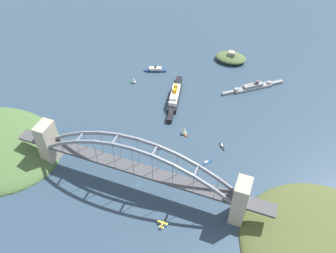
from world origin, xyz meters
TOP-DOWN VIEW (x-y plane):
  - ground_plane at (0.00, 0.00)m, footprint 1400.00×1400.00m
  - harbor_arch_bridge at (0.00, -0.00)m, footprint 253.41×19.24m
  - headland_east_shore at (171.58, -6.28)m, footprint 144.85×136.47m
  - ocean_liner at (-12.73, 135.50)m, footprint 24.35×86.54m
  - naval_cruiser at (72.97, 193.41)m, footprint 68.23×57.48m
  - harbor_ferry_steamer at (-58.63, 184.92)m, footprint 29.81×15.55m
  - fort_island_mid_harbor at (30.09, 246.84)m, footprint 42.92×31.86m
  - seaplane_taxiing_near_bridge at (38.05, -31.98)m, footprint 9.58×8.02m
  - small_boat_0 at (53.20, 50.97)m, footprint 8.84×11.36m
  - small_boat_1 at (62.02, 79.22)m, footprint 8.16×10.49m
  - small_boat_2 at (-74.73, 149.76)m, footprint 9.24×5.96m
  - small_boat_3 at (17.77, 82.91)m, footprint 10.21×8.55m
  - small_boat_4 at (1.33, 52.23)m, footprint 6.39×4.08m

SIDE VIEW (x-z plane):
  - ground_plane at x=0.00m, z-range 0.00..0.00m
  - headland_east_shore at x=171.58m, z-range -9.62..9.62m
  - small_boat_1 at x=62.02m, z-range -0.32..1.85m
  - small_boat_0 at x=53.20m, z-range -0.34..1.89m
  - seaplane_taxiing_near_bridge at x=38.05m, z-range -0.53..4.08m
  - harbor_ferry_steamer at x=-58.63m, z-range -1.53..6.27m
  - naval_cruiser at x=72.97m, z-range -5.59..11.27m
  - small_boat_4 at x=1.33m, z-range -0.27..7.36m
  - small_boat_2 at x=-74.73m, z-range -0.32..9.07m
  - small_boat_3 at x=17.77m, z-range -0.43..10.18m
  - fort_island_mid_harbor at x=30.09m, z-range -2.46..12.56m
  - ocean_liner at x=-12.73m, z-range -3.85..14.21m
  - harbor_arch_bridge at x=0.00m, z-range -4.05..54.82m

